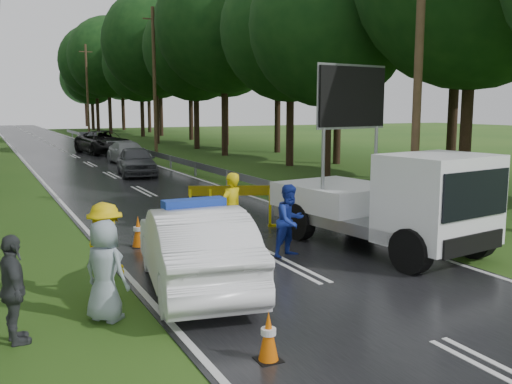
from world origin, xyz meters
TOP-DOWN VIEW (x-y plane):
  - ground at (0.00, 0.00)m, footprint 160.00×160.00m
  - road at (0.00, 30.00)m, footprint 7.00×140.00m
  - guardrail at (3.70, 29.67)m, footprint 0.12×60.06m
  - utility_pole_near at (5.20, 2.00)m, footprint 1.40×0.24m
  - utility_pole_mid at (5.20, 28.00)m, footprint 1.40×0.24m
  - utility_pole_far at (5.20, 54.00)m, footprint 1.40×0.24m
  - police_sedan at (-2.38, -0.62)m, footprint 2.45×4.98m
  - work_truck at (2.81, 0.05)m, footprint 3.19×5.81m
  - barrier at (0.67, 4.00)m, footprint 2.72×1.19m
  - officer at (-0.48, 2.00)m, footprint 0.80×0.68m
  - civilian at (0.39, 0.64)m, footprint 0.97×0.85m
  - bystander_left at (-4.00, -0.49)m, footprint 0.89×1.26m
  - bystander_mid at (-5.59, -1.84)m, footprint 0.49×0.99m
  - bystander_right at (-4.22, -1.50)m, footprint 0.91×0.96m
  - queue_car_first at (1.14, 17.52)m, footprint 2.23×4.41m
  - queue_car_second at (2.17, 23.52)m, footprint 1.94×4.56m
  - queue_car_third at (2.26, 31.31)m, footprint 3.54×6.27m
  - queue_car_fourth at (2.29, 37.64)m, footprint 1.77×4.06m
  - cone_near_left at (-2.56, -4.00)m, footprint 0.34×0.34m
  - cone_center at (-0.30, 1.91)m, footprint 0.31×0.31m
  - cone_far at (-0.19, 3.99)m, footprint 0.31×0.31m
  - cone_left_mid at (-2.53, 3.00)m, footprint 0.37×0.37m
  - cone_right at (2.40, 4.50)m, footprint 0.32×0.32m

SIDE VIEW (x-z plane):
  - ground at x=0.00m, z-range 0.00..0.00m
  - road at x=0.00m, z-range 0.00..0.02m
  - cone_far at x=-0.19m, z-range -0.01..0.64m
  - cone_center at x=-0.30m, z-range -0.01..0.66m
  - cone_right at x=2.40m, z-range -0.01..0.66m
  - cone_near_left at x=-2.56m, z-range -0.01..0.71m
  - cone_left_mid at x=-2.53m, z-range -0.01..0.78m
  - guardrail at x=3.70m, z-range 0.20..0.90m
  - queue_car_fourth at x=2.29m, z-range 0.00..1.30m
  - queue_car_second at x=2.17m, z-range 0.00..1.31m
  - queue_car_first at x=1.14m, z-range 0.00..1.44m
  - police_sedan at x=-2.38m, z-range -0.07..1.65m
  - bystander_mid at x=-5.59m, z-range 0.00..1.62m
  - queue_car_third at x=2.26m, z-range 0.00..1.65m
  - bystander_right at x=-4.22m, z-range 0.00..1.66m
  - civilian at x=0.39m, z-range 0.00..1.68m
  - bystander_left at x=-4.00m, z-range 0.00..1.76m
  - barrier at x=0.67m, z-range 0.31..1.52m
  - officer at x=-0.48m, z-range 0.00..1.85m
  - work_truck at x=2.81m, z-range -1.01..3.40m
  - utility_pole_near at x=5.20m, z-range 0.06..10.06m
  - utility_pole_mid at x=5.20m, z-range 0.06..10.06m
  - utility_pole_far at x=5.20m, z-range 0.06..10.06m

